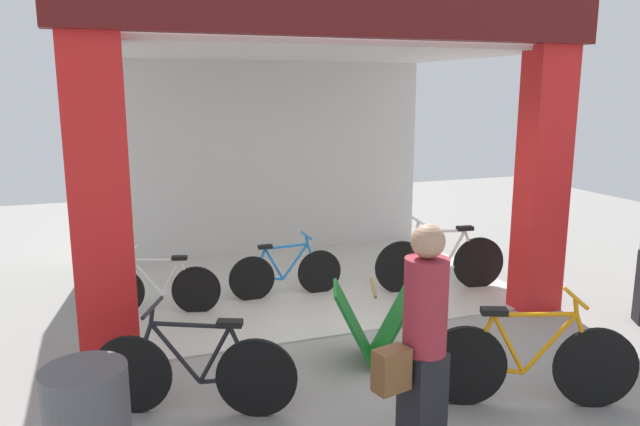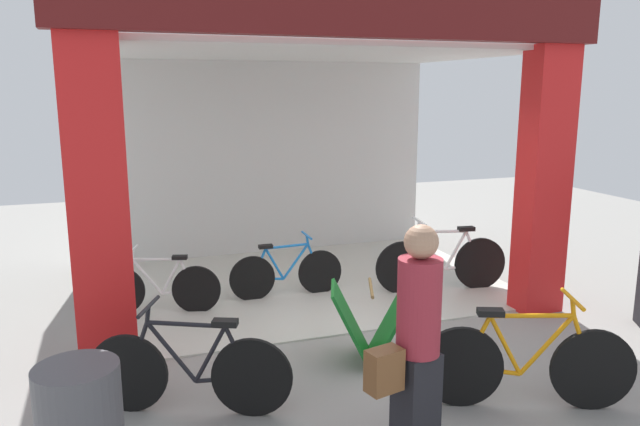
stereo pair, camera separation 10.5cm
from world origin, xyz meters
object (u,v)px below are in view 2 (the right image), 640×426
bicycle_inside_1 (286,273)px  sandwich_board_sign (370,324)px  bicycle_parked_0 (526,364)px  bicycle_parked_1 (190,371)px  bicycle_inside_0 (159,287)px  bicycle_inside_2 (442,263)px  pedestrian_1 (415,345)px

bicycle_inside_1 → sandwich_board_sign: (0.25, -2.02, 0.06)m
bicycle_parked_0 → bicycle_parked_1: bicycle_parked_0 is taller
bicycle_inside_0 → bicycle_inside_1: 1.55m
bicycle_inside_2 → sandwich_board_sign: bearing=-136.9°
bicycle_inside_0 → sandwich_board_sign: bearing=-47.3°
bicycle_inside_0 → pedestrian_1: pedestrian_1 is taller
bicycle_parked_1 → sandwich_board_sign: bicycle_parked_1 is taller
bicycle_inside_2 → pedestrian_1: size_ratio=1.01×
bicycle_inside_0 → bicycle_parked_0: bearing=-50.0°
bicycle_inside_2 → bicycle_parked_0: bearing=-106.9°
bicycle_inside_0 → sandwich_board_sign: (1.80, -1.95, 0.06)m
bicycle_inside_0 → bicycle_inside_2: size_ratio=0.81×
bicycle_inside_0 → sandwich_board_sign: 2.66m
bicycle_inside_2 → pedestrian_1: pedestrian_1 is taller
bicycle_inside_2 → bicycle_parked_1: (-3.44, -2.00, -0.02)m
bicycle_parked_0 → bicycle_inside_1: bearing=108.8°
bicycle_inside_0 → pedestrian_1: (1.45, -3.50, 0.55)m
pedestrian_1 → bicycle_parked_1: bearing=140.8°
bicycle_inside_1 → bicycle_inside_2: bicycle_inside_2 is taller
bicycle_parked_1 → pedestrian_1: pedestrian_1 is taller
pedestrian_1 → bicycle_inside_2: bearing=56.8°
bicycle_inside_0 → bicycle_inside_1: bicycle_inside_1 is taller
bicycle_inside_0 → bicycle_parked_1: bicycle_parked_1 is taller
bicycle_inside_1 → bicycle_parked_0: size_ratio=0.88×
bicycle_inside_1 → bicycle_inside_0: bearing=-177.7°
bicycle_parked_1 → bicycle_inside_2: bearing=30.1°
bicycle_parked_0 → bicycle_parked_1: bearing=162.9°
bicycle_inside_0 → bicycle_inside_1: bearing=2.3°
bicycle_inside_0 → bicycle_inside_1: (1.55, 0.06, 0.00)m
sandwich_board_sign → pedestrian_1: (-0.35, -1.54, 0.49)m
bicycle_inside_0 → bicycle_inside_2: (3.50, -0.37, 0.07)m
bicycle_parked_0 → pedestrian_1: (-1.20, -0.34, 0.48)m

